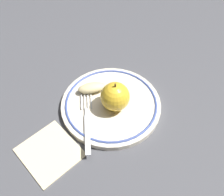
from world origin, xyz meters
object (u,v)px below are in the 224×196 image
object	(u,v)px
fork	(87,120)
plate	(112,105)
apple_red_whole	(115,97)
napkin_folded	(50,152)
apple_slice_front	(92,88)

from	to	relation	value
fork	plate	bearing A→B (deg)	-53.51
plate	apple_red_whole	distance (m)	0.04
plate	apple_red_whole	world-z (taller)	apple_red_whole
fork	napkin_folded	xyz separation A→B (m)	(-0.00, 0.11, -0.02)
apple_slice_front	apple_red_whole	bearing A→B (deg)	126.28
fork	napkin_folded	bearing A→B (deg)	127.07
apple_red_whole	fork	world-z (taller)	apple_red_whole
apple_slice_front	fork	size ratio (longest dim) A/B	0.43
plate	apple_slice_front	size ratio (longest dim) A/B	3.49
apple_red_whole	fork	bearing A→B (deg)	82.39
apple_red_whole	napkin_folded	world-z (taller)	apple_red_whole
apple_red_whole	apple_slice_front	xyz separation A→B (m)	(0.07, 0.01, -0.02)
apple_red_whole	apple_slice_front	bearing A→B (deg)	7.56
plate	fork	distance (m)	0.08
napkin_folded	fork	bearing A→B (deg)	-89.20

